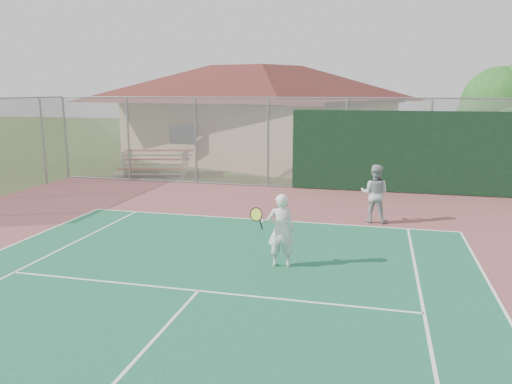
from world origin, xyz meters
TOP-DOWN VIEW (x-y plane):
  - back_fence at (2.11, 16.98)m, footprint 20.08×0.11m
  - clubhouse at (-3.33, 24.71)m, footprint 16.46×13.93m
  - bleachers at (-6.54, 18.57)m, footprint 3.31×2.36m
  - tree at (7.74, 19.09)m, footprint 3.42×3.24m
  - player_white_front at (1.25, 8.13)m, footprint 0.98×0.65m
  - player_grey_back at (3.17, 12.46)m, footprint 0.89×0.74m

SIDE VIEW (x-z plane):
  - bleachers at x=-6.54m, z-range 0.03..1.13m
  - player_white_front at x=1.25m, z-range 0.01..1.62m
  - player_grey_back at x=3.17m, z-range 0.00..1.68m
  - back_fence at x=2.11m, z-range -0.09..3.43m
  - clubhouse at x=-3.33m, z-range 0.05..6.08m
  - tree at x=7.74m, z-range 0.75..5.53m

